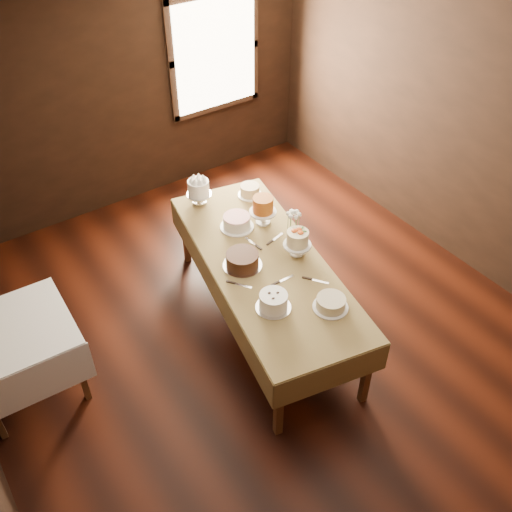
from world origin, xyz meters
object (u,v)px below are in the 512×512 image
object	(u,v)px
cake_lattice	(237,222)
cake_swirl	(273,302)
cake_flowers	(297,244)
cake_server_b	(320,281)
cake_speckled	(250,191)
cake_server_a	(286,278)
cake_chocolate	(242,260)
cake_cream	(331,303)
cake_caramel	(263,212)
display_table	(265,266)
cake_server_e	(244,286)
cake_server_c	(251,241)
side_table	(15,337)
cake_meringue	(199,193)
flower_vase	(293,235)
cake_server_d	(278,237)

from	to	relation	value
cake_lattice	cake_swirl	bearing A→B (deg)	-108.01
cake_flowers	cake_server_b	distance (m)	0.44
cake_speckled	cake_server_a	size ratio (longest dim) A/B	1.18
cake_chocolate	cake_flowers	bearing A→B (deg)	-15.93
cake_speckled	cake_cream	bearing A→B (deg)	-102.17
cake_caramel	display_table	bearing A→B (deg)	-123.30
cake_lattice	cake_caramel	xyz separation A→B (m)	(0.25, -0.08, 0.07)
cake_swirl	cake_server_e	world-z (taller)	cake_swirl
cake_caramel	cake_server_e	bearing A→B (deg)	-135.50
cake_caramel	cake_server_c	distance (m)	0.35
display_table	cake_caramel	size ratio (longest dim) A/B	8.90
side_table	cake_meringue	xyz separation A→B (m)	(2.13, 0.63, 0.25)
cake_server_e	cake_meringue	bearing A→B (deg)	130.74
cake_server_c	side_table	bearing A→B (deg)	80.25
cake_flowers	cake_caramel	bearing A→B (deg)	88.19
cake_chocolate	cake_meringue	bearing A→B (deg)	80.37
cake_chocolate	cake_server_b	world-z (taller)	cake_chocolate
flower_vase	cake_chocolate	bearing A→B (deg)	-175.96
cake_server_e	cake_chocolate	bearing A→B (deg)	113.31
cake_caramel	side_table	bearing A→B (deg)	179.44
cake_lattice	cake_chocolate	world-z (taller)	cake_chocolate
cake_server_b	cake_server_d	bearing A→B (deg)	138.42
cake_caramel	flower_vase	world-z (taller)	cake_caramel
cake_lattice	flower_vase	xyz separation A→B (m)	(0.33, -0.46, 0.00)
cake_server_d	cake_cream	bearing A→B (deg)	-116.77
cake_server_c	cake_speckled	bearing A→B (deg)	-38.33
side_table	cake_server_b	bearing A→B (deg)	-23.01
cake_lattice	cake_cream	xyz separation A→B (m)	(0.04, -1.36, -0.01)
cake_caramel	cake_flowers	xyz separation A→B (m)	(-0.02, -0.57, -0.02)
cake_server_e	flower_vase	size ratio (longest dim) A/B	2.01
cake_speckled	cake_flowers	world-z (taller)	cake_flowers
display_table	cake_server_c	world-z (taller)	cake_server_c
cake_caramel	cake_swirl	world-z (taller)	cake_caramel
cake_server_b	cake_server_d	world-z (taller)	same
display_table	cake_server_d	size ratio (longest dim) A/B	11.35
cake_flowers	cake_swirl	world-z (taller)	cake_flowers
cake_server_a	flower_vase	xyz separation A→B (m)	(0.38, 0.41, 0.06)
cake_meringue	cake_chocolate	xyz separation A→B (m)	(-0.18, -1.07, -0.06)
cake_meringue	cake_speckled	xyz separation A→B (m)	(0.50, -0.19, -0.07)
cake_cream	cake_server_b	distance (m)	0.32
cake_server_e	cake_server_a	bearing A→B (deg)	33.74
cake_cream	side_table	bearing A→B (deg)	149.92
cake_cream	cake_server_b	xyz separation A→B (m)	(0.13, 0.29, -0.05)
cake_chocolate	display_table	bearing A→B (deg)	-16.03
cake_server_e	cake_lattice	bearing A→B (deg)	115.35
side_table	cake_caramel	bearing A→B (deg)	-0.56
cake_cream	cake_server_d	distance (m)	1.03
display_table	cake_swirl	world-z (taller)	cake_swirl
cake_chocolate	cake_server_e	bearing A→B (deg)	-121.25
cake_flowers	cake_swirl	bearing A→B (deg)	-143.06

